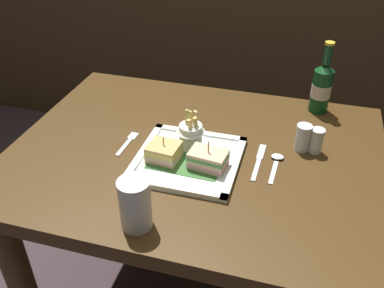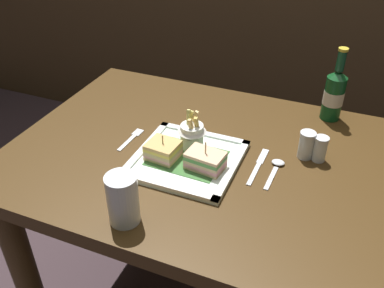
{
  "view_description": "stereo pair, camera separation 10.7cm",
  "coord_description": "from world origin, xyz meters",
  "px_view_note": "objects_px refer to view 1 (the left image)",
  "views": [
    {
      "loc": [
        0.26,
        -0.94,
        1.42
      ],
      "look_at": [
        -0.0,
        -0.03,
        0.77
      ],
      "focal_mm": 39.51,
      "sensor_mm": 36.0,
      "label": 1
    },
    {
      "loc": [
        0.36,
        -0.91,
        1.42
      ],
      "look_at": [
        -0.0,
        -0.03,
        0.77
      ],
      "focal_mm": 39.51,
      "sensor_mm": 36.0,
      "label": 2
    }
  ],
  "objects_px": {
    "sandwich_half_right": "(208,159)",
    "fork": "(128,142)",
    "sandwich_half_left": "(164,152)",
    "salt_shaker": "(303,139)",
    "dining_table": "(196,187)",
    "beer_bottle": "(322,87)",
    "knife": "(259,160)",
    "square_plate": "(188,160)",
    "fries_cup": "(191,131)",
    "water_glass": "(135,207)",
    "pepper_shaker": "(316,142)",
    "spoon": "(276,161)"
  },
  "relations": [
    {
      "from": "beer_bottle",
      "to": "water_glass",
      "type": "distance_m",
      "value": 0.75
    },
    {
      "from": "dining_table",
      "to": "fork",
      "type": "height_order",
      "value": "fork"
    },
    {
      "from": "fork",
      "to": "knife",
      "type": "height_order",
      "value": "same"
    },
    {
      "from": "sandwich_half_left",
      "to": "fork",
      "type": "xyz_separation_m",
      "value": [
        -0.13,
        0.06,
        -0.03
      ]
    },
    {
      "from": "knife",
      "to": "spoon",
      "type": "bearing_deg",
      "value": 7.26
    },
    {
      "from": "water_glass",
      "to": "dining_table",
      "type": "bearing_deg",
      "value": 80.99
    },
    {
      "from": "sandwich_half_right",
      "to": "beer_bottle",
      "type": "xyz_separation_m",
      "value": [
        0.27,
        0.41,
        0.05
      ]
    },
    {
      "from": "square_plate",
      "to": "fork",
      "type": "distance_m",
      "value": 0.2
    },
    {
      "from": "sandwich_half_right",
      "to": "fries_cup",
      "type": "height_order",
      "value": "fries_cup"
    },
    {
      "from": "fries_cup",
      "to": "knife",
      "type": "height_order",
      "value": "fries_cup"
    },
    {
      "from": "fork",
      "to": "knife",
      "type": "xyz_separation_m",
      "value": [
        0.38,
        0.02,
        0.0
      ]
    },
    {
      "from": "knife",
      "to": "beer_bottle",
      "type": "bearing_deg",
      "value": 66.55
    },
    {
      "from": "square_plate",
      "to": "sandwich_half_left",
      "type": "xyz_separation_m",
      "value": [
        -0.06,
        -0.02,
        0.03
      ]
    },
    {
      "from": "beer_bottle",
      "to": "fries_cup",
      "type": "bearing_deg",
      "value": -135.68
    },
    {
      "from": "sandwich_half_right",
      "to": "fork",
      "type": "relative_size",
      "value": 0.85
    },
    {
      "from": "salt_shaker",
      "to": "pepper_shaker",
      "type": "relative_size",
      "value": 1.08
    },
    {
      "from": "sandwich_half_left",
      "to": "salt_shaker",
      "type": "distance_m",
      "value": 0.39
    },
    {
      "from": "dining_table",
      "to": "knife",
      "type": "distance_m",
      "value": 0.22
    },
    {
      "from": "fries_cup",
      "to": "salt_shaker",
      "type": "distance_m",
      "value": 0.31
    },
    {
      "from": "dining_table",
      "to": "beer_bottle",
      "type": "xyz_separation_m",
      "value": [
        0.32,
        0.33,
        0.22
      ]
    },
    {
      "from": "fork",
      "to": "salt_shaker",
      "type": "xyz_separation_m",
      "value": [
        0.49,
        0.1,
        0.03
      ]
    },
    {
      "from": "sandwich_half_right",
      "to": "spoon",
      "type": "height_order",
      "value": "sandwich_half_right"
    },
    {
      "from": "sandwich_half_left",
      "to": "fries_cup",
      "type": "height_order",
      "value": "fries_cup"
    },
    {
      "from": "dining_table",
      "to": "sandwich_half_right",
      "type": "height_order",
      "value": "sandwich_half_right"
    },
    {
      "from": "sandwich_half_right",
      "to": "water_glass",
      "type": "height_order",
      "value": "water_glass"
    },
    {
      "from": "fork",
      "to": "square_plate",
      "type": "bearing_deg",
      "value": -11.76
    },
    {
      "from": "knife",
      "to": "square_plate",
      "type": "bearing_deg",
      "value": -163.0
    },
    {
      "from": "sandwich_half_right",
      "to": "pepper_shaker",
      "type": "xyz_separation_m",
      "value": [
        0.27,
        0.16,
        -0.0
      ]
    },
    {
      "from": "square_plate",
      "to": "water_glass",
      "type": "distance_m",
      "value": 0.27
    },
    {
      "from": "beer_bottle",
      "to": "fork",
      "type": "relative_size",
      "value": 1.89
    },
    {
      "from": "beer_bottle",
      "to": "spoon",
      "type": "bearing_deg",
      "value": -106.55
    },
    {
      "from": "sandwich_half_right",
      "to": "beer_bottle",
      "type": "bearing_deg",
      "value": 56.67
    },
    {
      "from": "spoon",
      "to": "sandwich_half_left",
      "type": "bearing_deg",
      "value": -164.11
    },
    {
      "from": "fries_cup",
      "to": "pepper_shaker",
      "type": "relative_size",
      "value": 1.56
    },
    {
      "from": "fries_cup",
      "to": "salt_shaker",
      "type": "bearing_deg",
      "value": 15.87
    },
    {
      "from": "sandwich_half_right",
      "to": "water_glass",
      "type": "xyz_separation_m",
      "value": [
        -0.1,
        -0.24,
        0.02
      ]
    },
    {
      "from": "fork",
      "to": "sandwich_half_left",
      "type": "bearing_deg",
      "value": -24.71
    },
    {
      "from": "square_plate",
      "to": "spoon",
      "type": "relative_size",
      "value": 2.09
    },
    {
      "from": "sandwich_half_left",
      "to": "salt_shaker",
      "type": "bearing_deg",
      "value": 24.81
    },
    {
      "from": "water_glass",
      "to": "salt_shaker",
      "type": "bearing_deg",
      "value": 50.19
    },
    {
      "from": "water_glass",
      "to": "square_plate",
      "type": "bearing_deg",
      "value": 80.55
    },
    {
      "from": "square_plate",
      "to": "fork",
      "type": "relative_size",
      "value": 2.25
    },
    {
      "from": "salt_shaker",
      "to": "fork",
      "type": "bearing_deg",
      "value": -168.13
    },
    {
      "from": "knife",
      "to": "pepper_shaker",
      "type": "xyz_separation_m",
      "value": [
        0.14,
        0.09,
        0.03
      ]
    },
    {
      "from": "sandwich_half_left",
      "to": "pepper_shaker",
      "type": "relative_size",
      "value": 1.2
    },
    {
      "from": "dining_table",
      "to": "fries_cup",
      "type": "bearing_deg",
      "value": 174.11
    },
    {
      "from": "square_plate",
      "to": "salt_shaker",
      "type": "xyz_separation_m",
      "value": [
        0.29,
        0.14,
        0.03
      ]
    },
    {
      "from": "pepper_shaker",
      "to": "knife",
      "type": "bearing_deg",
      "value": -149.23
    },
    {
      "from": "dining_table",
      "to": "knife",
      "type": "height_order",
      "value": "knife"
    },
    {
      "from": "spoon",
      "to": "pepper_shaker",
      "type": "xyz_separation_m",
      "value": [
        0.1,
        0.08,
        0.03
      ]
    }
  ]
}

